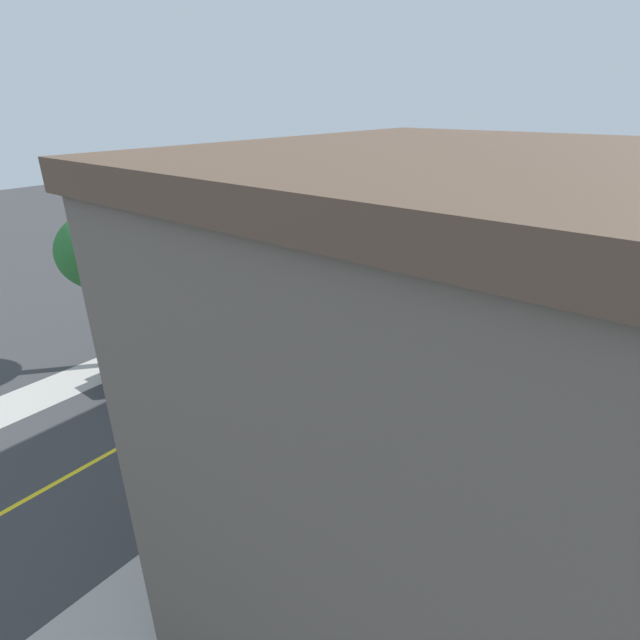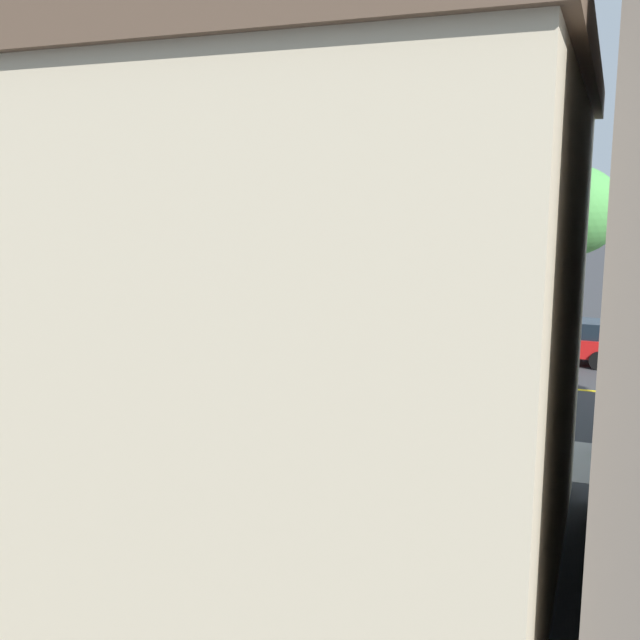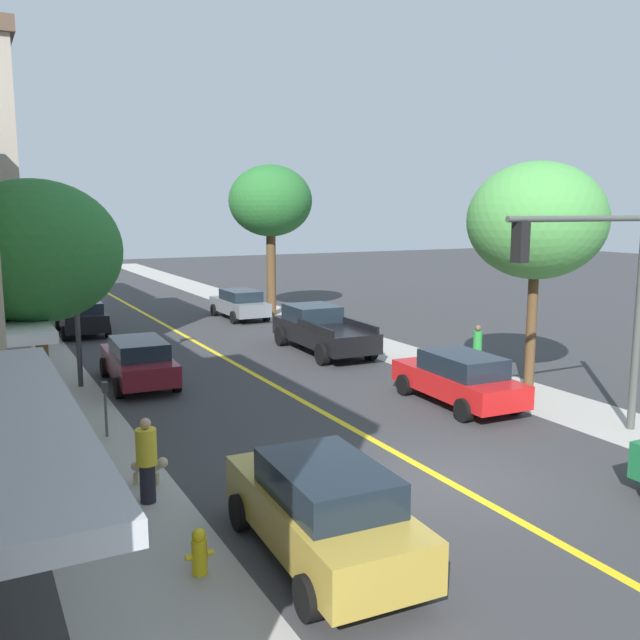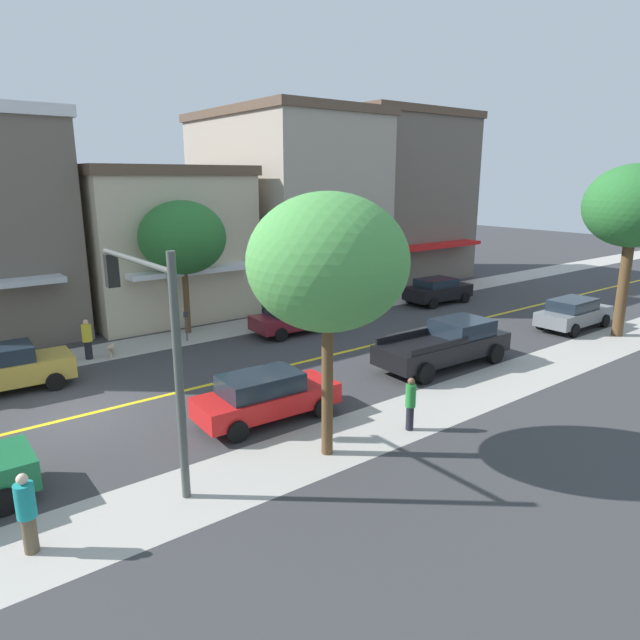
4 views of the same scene
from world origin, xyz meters
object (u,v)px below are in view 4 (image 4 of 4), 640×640
black_pickup_truck (447,344)px  gold_sedan_left_curb (1,369)px  street_tree_left_near (183,238)px  black_sedan_left_curb (438,290)px  small_dog (111,348)px  traffic_light_mast (152,326)px  street_tree_right_corner (634,207)px  parking_meter (186,322)px  street_tree_left_far (328,263)px  maroon_sedan_left_curb (297,317)px  street_lamp (286,250)px  fire_hydrant (7,365)px  grey_sedan_right_curb (573,313)px  pedestrian_green_shirt (410,402)px  pedestrian_teal_shirt (27,512)px  red_sedan_right_curb (266,396)px  pedestrian_yellow_shirt (87,339)px

black_pickup_truck → gold_sedan_left_curb: bearing=154.7°
street_tree_left_near → black_sedan_left_curb: bearing=78.2°
street_tree_left_near → small_dog: (1.51, -4.17, -4.20)m
traffic_light_mast → street_tree_right_corner: bearing=-92.7°
parking_meter → black_sedan_left_curb: 15.38m
street_tree_left_far → maroon_sedan_left_curb: street_tree_left_far is taller
street_tree_left_near → street_tree_left_far: bearing=-9.4°
traffic_light_mast → black_sedan_left_curb: (-8.93, 20.87, -3.09)m
black_sedan_left_curb → street_tree_left_far: bearing=-145.9°
traffic_light_mast → street_lamp: street_lamp is taller
fire_hydrant → traffic_light_mast: 11.33m
grey_sedan_right_curb → pedestrian_green_shirt: size_ratio=2.74×
traffic_light_mast → fire_hydrant: bearing=9.5°
grey_sedan_right_curb → fire_hydrant: bearing=157.5°
street_tree_right_corner → street_lamp: size_ratio=1.30×
parking_meter → grey_sedan_right_curb: (9.71, 16.16, -0.13)m
street_tree_right_corner → pedestrian_teal_shirt: size_ratio=4.56×
street_tree_left_near → fire_hydrant: street_tree_left_near is taller
black_pickup_truck → parking_meter: bearing=127.5°
fire_hydrant → black_sedan_left_curb: 22.71m
black_pickup_truck → pedestrian_green_shirt: (3.25, -5.52, -0.01)m
traffic_light_mast → red_sedan_right_curb: bearing=-73.9°
fire_hydrant → small_dog: bearing=87.6°
parking_meter → maroon_sedan_left_curb: (1.92, 4.88, -0.13)m
gold_sedan_left_curb → black_pickup_truck: bearing=-24.9°
street_tree_left_near → grey_sedan_right_curb: (11.02, 15.50, -3.79)m
street_lamp → pedestrian_yellow_shirt: bearing=-91.3°
street_tree_right_corner → pedestrian_yellow_shirt: 24.57m
gold_sedan_left_curb → grey_sedan_right_curb: bearing=-15.3°
parking_meter → gold_sedan_left_curb: bearing=-76.1°
parking_meter → small_dog: bearing=-86.7°
pedestrian_teal_shirt → pedestrian_yellow_shirt: bearing=123.5°
black_pickup_truck → pedestrian_yellow_shirt: 14.67m
street_tree_left_near → small_dog: size_ratio=8.35×
small_dog → traffic_light_mast: bearing=18.6°
pedestrian_yellow_shirt → small_dog: bearing=-3.5°
street_tree_left_near → parking_meter: 3.95m
maroon_sedan_left_curb → pedestrian_green_shirt: pedestrian_green_shirt is taller
maroon_sedan_left_curb → black_pickup_truck: (7.63, 1.88, 0.11)m
maroon_sedan_left_curb → small_dog: (-1.72, -8.38, -0.40)m
black_pickup_truck → maroon_sedan_left_curb: bearing=106.1°
parking_meter → street_lamp: bearing=88.0°
black_pickup_truck → pedestrian_yellow_shirt: bearing=141.5°
street_tree_left_far → pedestrian_green_shirt: size_ratio=4.27×
small_dog → gold_sedan_left_curb: bearing=-38.1°
pedestrian_teal_shirt → pedestrian_green_shirt: size_ratio=1.06×
street_tree_left_far → street_lamp: (-12.24, 7.09, -1.44)m
street_lamp → small_dog: 9.60m
grey_sedan_right_curb → pedestrian_teal_shirt: (2.35, -25.10, 0.12)m
gold_sedan_left_curb → black_pickup_truck: (7.61, 14.57, 0.04)m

